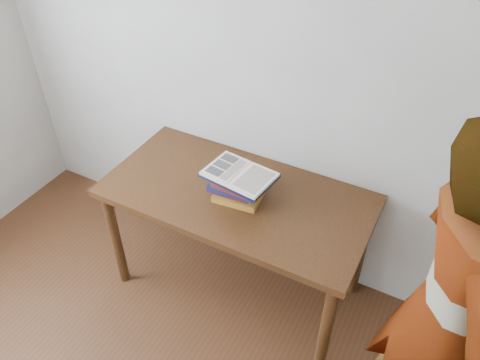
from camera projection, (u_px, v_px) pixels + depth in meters
The scene contains 4 objects.
desk at pixel (237, 206), 2.55m from camera, with size 1.44×0.72×0.77m.
book_stack at pixel (236, 186), 2.42m from camera, with size 0.28×0.20×0.15m.
open_book at pixel (239, 175), 2.35m from camera, with size 0.37×0.28×0.03m.
reader at pixel (444, 316), 1.78m from camera, with size 0.64×0.42×1.76m, color tan.
Camera 1 is at (0.96, -0.27, 2.41)m, focal length 35.00 mm.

